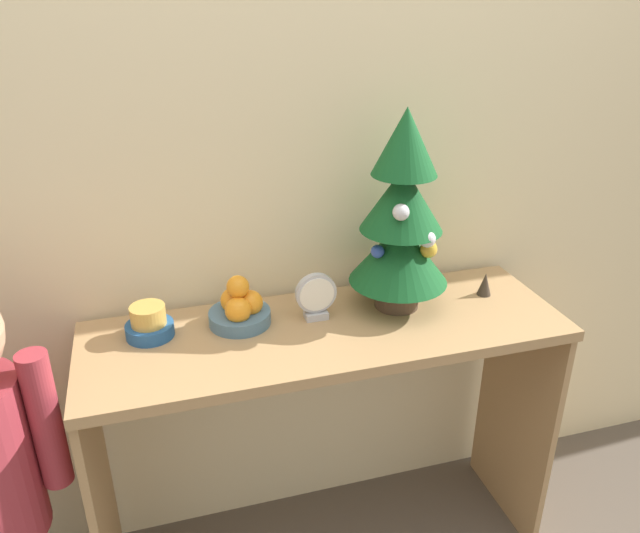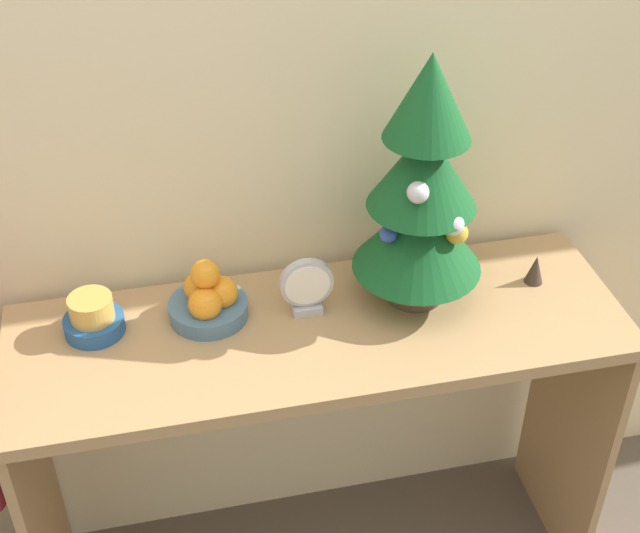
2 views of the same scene
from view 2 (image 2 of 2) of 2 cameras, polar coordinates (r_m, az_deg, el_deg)
back_wall at (r=1.80m, az=-1.84°, el=12.23°), size 7.00×0.05×2.50m
console_table at (r=1.95m, az=-0.04°, el=-8.00°), size 1.28×0.42×0.81m
mini_tree at (r=1.77m, az=6.58°, el=4.91°), size 0.27×0.27×0.55m
fruit_bowl at (r=1.84m, az=-7.16°, el=-2.08°), size 0.16×0.16×0.14m
singing_bowl at (r=1.85m, az=-14.33°, el=-3.18°), size 0.12×0.12×0.09m
desk_clock at (r=1.82m, az=-0.86°, el=-1.33°), size 0.11×0.04×0.13m
figurine at (r=1.98m, az=13.61°, el=-0.16°), size 0.04×0.04×0.07m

